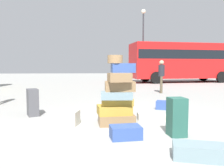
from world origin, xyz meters
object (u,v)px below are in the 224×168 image
(suitcase_cream_left_side, at_px, (65,118))
(person_tourist_with_camera, at_px, (161,73))
(suitcase_teal_white_trunk, at_px, (177,117))
(suitcase_cream_behind_tower, at_px, (151,117))
(suitcase_tower, at_px, (117,97))
(suitcase_slate_foreground_near, at_px, (199,151))
(suitcase_navy_upright_blue, at_px, (126,132))
(suitcase_charcoal_foreground_far, at_px, (33,102))
(suitcase_navy_right_side, at_px, (165,105))
(lamp_post, at_px, (143,35))
(parked_bus, at_px, (182,60))

(suitcase_cream_left_side, distance_m, person_tourist_with_camera, 6.97)
(suitcase_teal_white_trunk, xyz_separation_m, suitcase_cream_left_side, (-2.15, 0.95, -0.20))
(suitcase_cream_behind_tower, relative_size, suitcase_cream_left_side, 1.07)
(suitcase_tower, height_order, suitcase_slate_foreground_near, suitcase_tower)
(suitcase_navy_upright_blue, distance_m, suitcase_slate_foreground_near, 1.31)
(suitcase_slate_foreground_near, bearing_deg, suitcase_charcoal_foreground_far, 152.18)
(suitcase_navy_right_side, height_order, lamp_post, lamp_post)
(suitcase_charcoal_foreground_far, xyz_separation_m, suitcase_cream_behind_tower, (2.93, -0.72, -0.26))
(suitcase_navy_upright_blue, distance_m, suitcase_charcoal_foreground_far, 2.97)
(suitcase_tower, xyz_separation_m, suitcase_navy_upright_blue, (0.05, -0.98, -0.49))
(person_tourist_with_camera, bearing_deg, suitcase_charcoal_foreground_far, -30.05)
(parked_bus, bearing_deg, person_tourist_with_camera, -124.29)
(suitcase_charcoal_foreground_far, bearing_deg, person_tourist_with_camera, 21.27)
(suitcase_teal_white_trunk, xyz_separation_m, person_tourist_with_camera, (1.71, 6.71, 0.59))
(suitcase_navy_right_side, height_order, suitcase_charcoal_foreground_far, suitcase_charcoal_foreground_far)
(suitcase_slate_foreground_near, bearing_deg, parked_bus, 85.92)
(suitcase_cream_behind_tower, xyz_separation_m, person_tourist_with_camera, (1.88, 5.47, 0.86))
(suitcase_navy_right_side, distance_m, parked_bus, 12.87)
(suitcase_navy_upright_blue, xyz_separation_m, suitcase_charcoal_foreground_far, (-2.15, 2.03, 0.24))
(suitcase_tower, distance_m, suitcase_navy_right_side, 2.34)
(suitcase_charcoal_foreground_far, height_order, suitcase_slate_foreground_near, suitcase_charcoal_foreground_far)
(suitcase_slate_foreground_near, bearing_deg, suitcase_tower, 132.65)
(parked_bus, bearing_deg, suitcase_teal_white_trunk, -118.16)
(suitcase_cream_left_side, xyz_separation_m, lamp_post, (4.61, 13.58, 3.75))
(suitcase_slate_foreground_near, bearing_deg, suitcase_navy_upright_blue, 149.76)
(suitcase_navy_right_side, relative_size, suitcase_cream_behind_tower, 0.85)
(suitcase_tower, height_order, lamp_post, lamp_post)
(suitcase_navy_right_side, height_order, suitcase_teal_white_trunk, suitcase_teal_white_trunk)
(suitcase_tower, bearing_deg, parked_bus, 63.27)
(suitcase_slate_foreground_near, xyz_separation_m, lamp_post, (2.53, 15.56, 3.81))
(suitcase_teal_white_trunk, bearing_deg, suitcase_navy_upright_blue, -179.40)
(suitcase_cream_left_side, relative_size, lamp_post, 0.10)
(person_tourist_with_camera, bearing_deg, parked_bus, 167.34)
(suitcase_navy_right_side, bearing_deg, suitcase_navy_upright_blue, -96.80)
(suitcase_navy_upright_blue, relative_size, lamp_post, 0.09)
(parked_bus, xyz_separation_m, lamp_post, (-3.24, 0.30, 2.08))
(suitcase_teal_white_trunk, height_order, suitcase_cream_left_side, suitcase_teal_white_trunk)
(suitcase_navy_right_side, xyz_separation_m, lamp_post, (1.87, 11.99, 3.78))
(suitcase_cream_left_side, distance_m, parked_bus, 15.52)
(suitcase_cream_left_side, xyz_separation_m, person_tourist_with_camera, (3.86, 5.75, 0.79))
(suitcase_navy_upright_blue, bearing_deg, suitcase_tower, 87.03)
(suitcase_navy_right_side, relative_size, suitcase_navy_upright_blue, 0.99)
(suitcase_navy_right_side, xyz_separation_m, suitcase_cream_left_side, (-2.75, -1.59, 0.03))
(suitcase_teal_white_trunk, xyz_separation_m, suitcase_cream_behind_tower, (-0.17, 1.24, -0.27))
(person_tourist_with_camera, relative_size, parked_bus, 0.18)
(suitcase_tower, bearing_deg, suitcase_navy_right_side, 45.66)
(suitcase_navy_right_side, relative_size, parked_bus, 0.06)
(suitcase_cream_behind_tower, distance_m, person_tourist_with_camera, 5.84)
(suitcase_cream_behind_tower, bearing_deg, suitcase_charcoal_foreground_far, 170.77)
(parked_bus, bearing_deg, suitcase_tower, -123.03)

